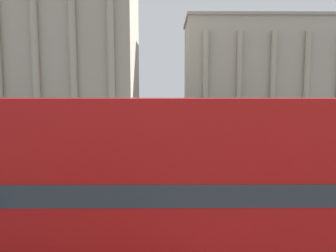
# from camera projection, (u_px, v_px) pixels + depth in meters

# --- Properties ---
(double_decker_bus) EXTENTS (10.20, 2.66, 4.26)m
(double_decker_bus) POSITION_uv_depth(u_px,v_px,m) (199.00, 181.00, 6.82)
(double_decker_bus) COLOR black
(double_decker_bus) RESTS_ON ground_plane
(plaza_building_left) EXTENTS (24.49, 13.57, 23.70)m
(plaza_building_left) POSITION_uv_depth(u_px,v_px,m) (54.00, 44.00, 44.00)
(plaza_building_left) COLOR #B2A893
(plaza_building_left) RESTS_ON ground_plane
(plaza_building_right) EXTENTS (28.67, 12.09, 17.99)m
(plaza_building_right) POSITION_uv_depth(u_px,v_px,m) (262.00, 70.00, 55.32)
(plaza_building_right) COLOR #B2A893
(plaza_building_right) RESTS_ON ground_plane
(traffic_light_near) EXTENTS (0.42, 0.24, 4.17)m
(traffic_light_near) POSITION_uv_depth(u_px,v_px,m) (89.00, 133.00, 12.92)
(traffic_light_near) COLOR black
(traffic_light_near) RESTS_ON ground_plane
(traffic_light_mid) EXTENTS (0.42, 0.24, 3.78)m
(traffic_light_mid) POSITION_uv_depth(u_px,v_px,m) (270.00, 123.00, 19.77)
(traffic_light_mid) COLOR black
(traffic_light_mid) RESTS_ON ground_plane
(traffic_light_far) EXTENTS (0.42, 0.24, 3.36)m
(traffic_light_far) POSITION_uv_depth(u_px,v_px,m) (246.00, 119.00, 27.17)
(traffic_light_far) COLOR black
(traffic_light_far) RESTS_ON ground_plane
(car_navy) EXTENTS (4.20, 1.93, 1.35)m
(car_navy) POSITION_uv_depth(u_px,v_px,m) (246.00, 140.00, 24.25)
(car_navy) COLOR black
(car_navy) RESTS_ON ground_plane
(pedestrian_white) EXTENTS (0.32, 0.32, 1.64)m
(pedestrian_white) POSITION_uv_depth(u_px,v_px,m) (233.00, 134.00, 26.56)
(pedestrian_white) COLOR #282B33
(pedestrian_white) RESTS_ON ground_plane
(pedestrian_olive) EXTENTS (0.32, 0.32, 1.80)m
(pedestrian_olive) POSITION_uv_depth(u_px,v_px,m) (50.00, 164.00, 14.37)
(pedestrian_olive) COLOR #282B33
(pedestrian_olive) RESTS_ON ground_plane
(pedestrian_blue) EXTENTS (0.32, 0.32, 1.66)m
(pedestrian_blue) POSITION_uv_depth(u_px,v_px,m) (95.00, 141.00, 22.32)
(pedestrian_blue) COLOR #282B33
(pedestrian_blue) RESTS_ON ground_plane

